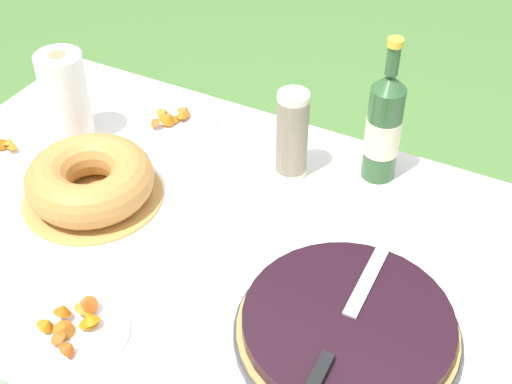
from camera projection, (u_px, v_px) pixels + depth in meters
name	position (u px, v px, depth m)	size (l,w,h in m)	color
garden_table	(279.00, 286.00, 1.47)	(1.79, 0.93, 0.73)	brown
tablecloth	(280.00, 268.00, 1.44)	(1.80, 0.94, 0.10)	white
berry_tart	(347.00, 328.00, 1.27)	(0.41, 0.41, 0.06)	#38383D
serving_knife	(343.00, 327.00, 1.22)	(0.03, 0.38, 0.01)	silver
bundt_cake	(90.00, 181.00, 1.55)	(0.31, 0.31, 0.10)	tan
cup_stack	(292.00, 135.00, 1.58)	(0.07, 0.07, 0.21)	beige
cider_bottle_green	(384.00, 127.00, 1.56)	(0.08, 0.08, 0.35)	#2D562D
snack_plate_near	(175.00, 122.00, 1.79)	(0.21, 0.21, 0.05)	white
snack_plate_right	(74.00, 328.00, 1.28)	(0.20, 0.20, 0.06)	white
paper_towel_roll	(66.00, 98.00, 1.68)	(0.11, 0.11, 0.23)	white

